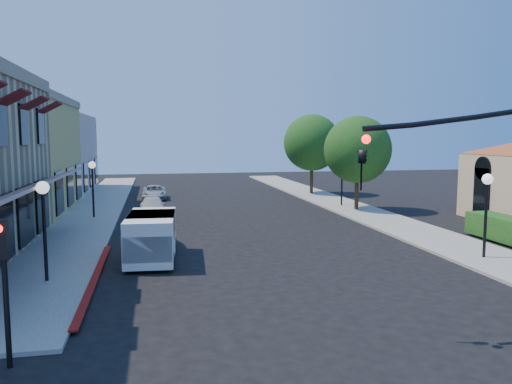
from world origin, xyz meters
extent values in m
plane|color=black|center=(0.00, 0.00, 0.00)|extent=(120.00, 120.00, 0.00)
cube|color=gray|center=(-8.75, 27.00, 0.06)|extent=(3.50, 50.00, 0.12)
cube|color=gray|center=(8.75, 27.00, 0.06)|extent=(3.50, 50.00, 0.12)
cube|color=maroon|center=(-6.90, 8.00, 0.00)|extent=(0.25, 10.00, 0.06)
cube|color=#561416|center=(-9.60, 11.00, 3.05)|extent=(1.75, 17.00, 0.67)
cube|color=#561114|center=(-9.95, 10.80, 6.55)|extent=(1.02, 1.50, 0.60)
cube|color=#561114|center=(-9.95, 14.20, 6.55)|extent=(1.02, 1.50, 0.60)
cube|color=#561114|center=(-9.95, 17.60, 6.55)|extent=(1.02, 1.50, 0.60)
cube|color=black|center=(-10.45, 10.30, 1.60)|extent=(0.12, 2.60, 2.60)
cube|color=black|center=(-10.45, 13.70, 1.60)|extent=(0.12, 2.60, 2.60)
cube|color=black|center=(-10.45, 17.10, 1.60)|extent=(0.12, 2.60, 2.60)
cube|color=#D1A79E|center=(-15.50, 38.00, 3.50)|extent=(10.00, 12.00, 7.00)
cube|color=black|center=(14.45, 16.50, 1.80)|extent=(0.12, 1.40, 2.80)
cylinder|color=black|center=(8.80, 22.00, 1.05)|extent=(0.28, 0.28, 2.10)
sphere|color=#174814|center=(8.80, 22.00, 4.20)|extent=(4.56, 4.56, 4.56)
cylinder|color=black|center=(8.80, 32.00, 1.14)|extent=(0.28, 0.28, 2.27)
sphere|color=#174814|center=(8.80, 32.00, 4.55)|extent=(4.94, 4.94, 4.94)
cylinder|color=black|center=(4.10, 1.50, 5.60)|extent=(7.80, 0.14, 0.14)
imported|color=black|center=(0.20, 1.50, 4.70)|extent=(0.20, 0.16, 1.00)
sphere|color=#FF0C0C|center=(0.20, 1.32, 5.00)|extent=(0.22, 0.22, 0.22)
cylinder|color=black|center=(-8.00, 1.50, 1.50)|extent=(0.12, 0.12, 3.00)
cube|color=black|center=(-8.00, 1.35, 2.90)|extent=(0.28, 0.22, 0.85)
cylinder|color=black|center=(-8.50, 8.00, 1.60)|extent=(0.12, 0.12, 3.20)
sphere|color=white|center=(-8.50, 8.00, 3.35)|extent=(0.44, 0.44, 0.44)
cylinder|color=black|center=(-8.50, 22.00, 1.60)|extent=(0.12, 0.12, 3.20)
sphere|color=white|center=(-8.50, 22.00, 3.35)|extent=(0.44, 0.44, 0.44)
cylinder|color=black|center=(8.50, 8.00, 1.60)|extent=(0.12, 0.12, 3.20)
sphere|color=white|center=(8.50, 8.00, 3.35)|extent=(0.44, 0.44, 0.44)
cylinder|color=black|center=(8.50, 24.00, 1.60)|extent=(0.12, 0.12, 3.20)
sphere|color=white|center=(8.50, 24.00, 3.35)|extent=(0.44, 0.44, 0.44)
cube|color=white|center=(-4.95, 10.62, 1.03)|extent=(2.15, 4.42, 1.76)
cube|color=white|center=(-5.07, 8.77, 0.93)|extent=(1.85, 0.71, 0.98)
cube|color=black|center=(-5.05, 9.11, 1.42)|extent=(1.67, 0.21, 0.88)
cube|color=black|center=(-4.93, 10.92, 1.47)|extent=(2.05, 2.67, 0.88)
cylinder|color=black|center=(-5.88, 9.22, 0.32)|extent=(0.29, 0.66, 0.65)
cylinder|color=black|center=(-5.68, 12.14, 0.32)|extent=(0.29, 0.66, 0.65)
cylinder|color=black|center=(-4.22, 9.10, 0.32)|extent=(0.29, 0.66, 0.65)
cylinder|color=black|center=(-4.02, 12.03, 0.32)|extent=(0.29, 0.66, 0.65)
imported|color=black|center=(-4.80, 12.00, 0.65)|extent=(1.58, 3.85, 1.31)
imported|color=#AEB1B4|center=(-4.80, 13.00, 0.62)|extent=(1.69, 3.88, 1.24)
imported|color=#B8B8B6|center=(-4.94, 22.91, 0.56)|extent=(1.65, 3.89, 1.12)
imported|color=#B5B9BB|center=(-4.80, 31.35, 0.56)|extent=(1.90, 4.05, 1.12)
camera|label=1|loc=(-4.79, -9.88, 5.06)|focal=35.00mm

